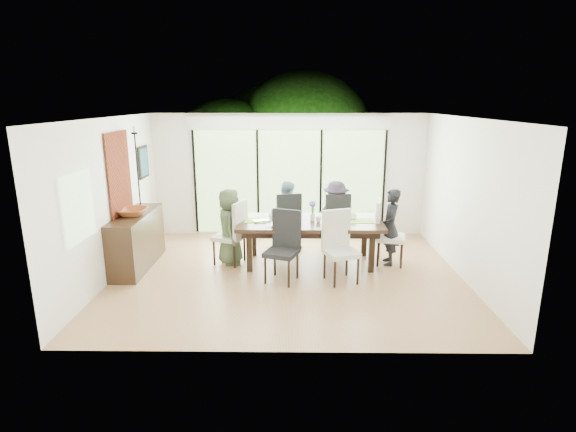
{
  "coord_description": "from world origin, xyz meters",
  "views": [
    {
      "loc": [
        0.1,
        -7.37,
        2.99
      ],
      "look_at": [
        0.0,
        0.25,
        1.0
      ],
      "focal_mm": 28.0,
      "sensor_mm": 36.0,
      "label": 1
    }
  ],
  "objects_px": {
    "chair_near_left": "(281,247)",
    "person_left_end": "(230,227)",
    "sideboard": "(137,240)",
    "chair_near_right": "(342,247)",
    "table_top": "(310,223)",
    "cup_b": "(318,220)",
    "chair_left_end": "(229,232)",
    "person_right_end": "(390,227)",
    "chair_right_end": "(391,233)",
    "chair_far_left": "(286,220)",
    "chair_far_right": "(335,220)",
    "cup_a": "(272,216)",
    "person_far_right": "(336,216)",
    "vase": "(313,217)",
    "cup_c": "(353,217)",
    "laptop": "(263,221)",
    "bowl": "(132,212)",
    "person_far_left": "(286,215)"
  },
  "relations": [
    {
      "from": "table_top",
      "to": "cup_b",
      "type": "height_order",
      "value": "cup_b"
    },
    {
      "from": "person_right_end",
      "to": "bowl",
      "type": "distance_m",
      "value": 4.66
    },
    {
      "from": "table_top",
      "to": "cup_b",
      "type": "bearing_deg",
      "value": -33.69
    },
    {
      "from": "chair_left_end",
      "to": "person_left_end",
      "type": "bearing_deg",
      "value": 109.72
    },
    {
      "from": "bowl",
      "to": "chair_near_left",
      "type": "bearing_deg",
      "value": -12.16
    },
    {
      "from": "table_top",
      "to": "chair_far_left",
      "type": "height_order",
      "value": "chair_far_left"
    },
    {
      "from": "person_right_end",
      "to": "cup_a",
      "type": "bearing_deg",
      "value": -90.91
    },
    {
      "from": "cup_c",
      "to": "sideboard",
      "type": "height_order",
      "value": "sideboard"
    },
    {
      "from": "table_top",
      "to": "laptop",
      "type": "xyz_separation_m",
      "value": [
        -0.85,
        -0.1,
        0.05
      ]
    },
    {
      "from": "chair_right_end",
      "to": "person_far_right",
      "type": "relative_size",
      "value": 0.85
    },
    {
      "from": "chair_far_right",
      "to": "cup_c",
      "type": "height_order",
      "value": "chair_far_right"
    },
    {
      "from": "person_left_end",
      "to": "cup_c",
      "type": "xyz_separation_m",
      "value": [
        2.28,
        0.1,
        0.17
      ]
    },
    {
      "from": "person_far_left",
      "to": "chair_near_right",
      "type": "bearing_deg",
      "value": 128.43
    },
    {
      "from": "chair_far_left",
      "to": "vase",
      "type": "relative_size",
      "value": 9.17
    },
    {
      "from": "person_left_end",
      "to": "sideboard",
      "type": "distance_m",
      "value": 1.7
    },
    {
      "from": "chair_far_right",
      "to": "person_right_end",
      "type": "xyz_separation_m",
      "value": [
        0.93,
        -0.85,
        0.1
      ]
    },
    {
      "from": "bowl",
      "to": "laptop",
      "type": "bearing_deg",
      "value": 4.88
    },
    {
      "from": "chair_near_left",
      "to": "chair_left_end",
      "type": "bearing_deg",
      "value": 159.01
    },
    {
      "from": "bowl",
      "to": "person_left_end",
      "type": "bearing_deg",
      "value": 10.04
    },
    {
      "from": "chair_near_left",
      "to": "person_left_end",
      "type": "bearing_deg",
      "value": 158.44
    },
    {
      "from": "table_top",
      "to": "vase",
      "type": "relative_size",
      "value": 20.0
    },
    {
      "from": "chair_far_left",
      "to": "person_far_left",
      "type": "relative_size",
      "value": 0.85
    },
    {
      "from": "chair_near_right",
      "to": "chair_right_end",
      "type": "bearing_deg",
      "value": 21.52
    },
    {
      "from": "sideboard",
      "to": "chair_near_right",
      "type": "bearing_deg",
      "value": -10.42
    },
    {
      "from": "chair_far_left",
      "to": "chair_far_right",
      "type": "distance_m",
      "value": 1.0
    },
    {
      "from": "vase",
      "to": "cup_b",
      "type": "height_order",
      "value": "vase"
    },
    {
      "from": "laptop",
      "to": "person_far_right",
      "type": "bearing_deg",
      "value": 16.94
    },
    {
      "from": "table_top",
      "to": "bowl",
      "type": "relative_size",
      "value": 5.01
    },
    {
      "from": "chair_near_right",
      "to": "laptop",
      "type": "bearing_deg",
      "value": 130.8
    },
    {
      "from": "chair_far_right",
      "to": "cup_c",
      "type": "distance_m",
      "value": 0.84
    },
    {
      "from": "laptop",
      "to": "cup_a",
      "type": "distance_m",
      "value": 0.29
    },
    {
      "from": "vase",
      "to": "cup_a",
      "type": "distance_m",
      "value": 0.76
    },
    {
      "from": "chair_left_end",
      "to": "laptop",
      "type": "bearing_deg",
      "value": 100.97
    },
    {
      "from": "cup_a",
      "to": "cup_c",
      "type": "distance_m",
      "value": 1.5
    },
    {
      "from": "person_far_right",
      "to": "sideboard",
      "type": "distance_m",
      "value": 3.85
    },
    {
      "from": "chair_left_end",
      "to": "person_left_end",
      "type": "relative_size",
      "value": 0.85
    },
    {
      "from": "chair_far_left",
      "to": "chair_near_right",
      "type": "height_order",
      "value": "same"
    },
    {
      "from": "chair_left_end",
      "to": "cup_a",
      "type": "bearing_deg",
      "value": 120.34
    },
    {
      "from": "chair_left_end",
      "to": "person_right_end",
      "type": "distance_m",
      "value": 2.98
    },
    {
      "from": "chair_near_right",
      "to": "cup_a",
      "type": "bearing_deg",
      "value": 120.13
    },
    {
      "from": "chair_right_end",
      "to": "chair_near_right",
      "type": "bearing_deg",
      "value": 143.92
    },
    {
      "from": "cup_b",
      "to": "cup_a",
      "type": "bearing_deg",
      "value": 163.61
    },
    {
      "from": "chair_left_end",
      "to": "laptop",
      "type": "relative_size",
      "value": 3.33
    },
    {
      "from": "chair_left_end",
      "to": "sideboard",
      "type": "bearing_deg",
      "value": -63.5
    },
    {
      "from": "chair_far_left",
      "to": "cup_a",
      "type": "bearing_deg",
      "value": 55.8
    },
    {
      "from": "chair_far_right",
      "to": "person_far_left",
      "type": "relative_size",
      "value": 0.85
    },
    {
      "from": "cup_a",
      "to": "chair_near_right",
      "type": "bearing_deg",
      "value": -40.36
    },
    {
      "from": "table_top",
      "to": "cup_c",
      "type": "height_order",
      "value": "cup_c"
    },
    {
      "from": "chair_left_end",
      "to": "person_far_right",
      "type": "distance_m",
      "value": 2.21
    },
    {
      "from": "cup_a",
      "to": "table_top",
      "type": "bearing_deg",
      "value": -12.09
    }
  ]
}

